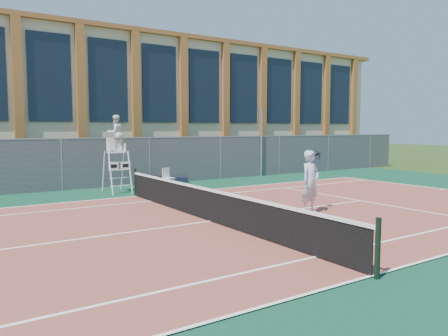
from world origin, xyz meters
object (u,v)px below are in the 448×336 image
tennis_player (310,182)px  plastic_chair (167,176)px  steel_pole (261,143)px  umpire_chair (116,135)px

tennis_player → plastic_chair: bearing=97.7°
steel_pole → umpire_chair: 9.03m
steel_pole → plastic_chair: bearing=-166.9°
umpire_chair → plastic_chair: size_ratio=3.65×
plastic_chair → umpire_chair: bearing=-176.5°
umpire_chair → tennis_player: 8.56m
umpire_chair → tennis_player: size_ratio=1.66×
steel_pole → plastic_chair: size_ratio=4.22×
steel_pole → umpire_chair: bearing=-169.4°
steel_pole → tennis_player: size_ratio=1.92×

